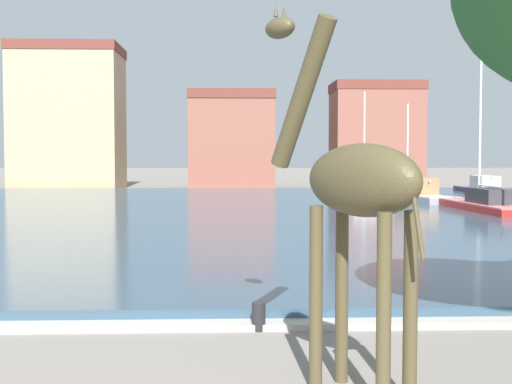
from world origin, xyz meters
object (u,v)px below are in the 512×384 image
(giraffe_statue, at_px, (353,188))
(sailboat_grey, at_px, (408,195))
(mooring_bollard, at_px, (259,317))
(sailboat_navy, at_px, (480,190))
(sailboat_white, at_px, (364,189))
(sailboat_red, at_px, (479,206))

(giraffe_statue, xyz_separation_m, sailboat_grey, (9.44, 33.77, -2.13))
(mooring_bollard, bearing_deg, sailboat_navy, 64.96)
(sailboat_white, distance_m, sailboat_grey, 6.86)
(mooring_bollard, bearing_deg, giraffe_statue, -72.08)
(sailboat_navy, height_order, sailboat_red, sailboat_red)
(sailboat_white, height_order, sailboat_navy, sailboat_white)
(mooring_bollard, bearing_deg, sailboat_white, 76.26)
(giraffe_statue, height_order, sailboat_white, sailboat_white)
(sailboat_navy, bearing_deg, sailboat_grey, -133.62)
(giraffe_statue, bearing_deg, sailboat_red, 66.90)
(sailboat_grey, xyz_separation_m, mooring_bollard, (-10.51, -30.48, -0.30))
(sailboat_red, bearing_deg, giraffe_statue, -113.10)
(giraffe_statue, bearing_deg, sailboat_grey, 74.38)
(sailboat_white, bearing_deg, sailboat_grey, -78.12)
(sailboat_white, height_order, mooring_bollard, sailboat_white)
(giraffe_statue, distance_m, sailboat_white, 41.33)
(giraffe_statue, height_order, sailboat_grey, sailboat_grey)
(giraffe_statue, distance_m, sailboat_grey, 35.13)
(sailboat_navy, distance_m, mooring_bollard, 42.12)
(sailboat_white, xyz_separation_m, mooring_bollard, (-9.09, -37.19, -0.37))
(sailboat_white, relative_size, mooring_bollard, 16.51)
(sailboat_grey, height_order, mooring_bollard, sailboat_grey)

